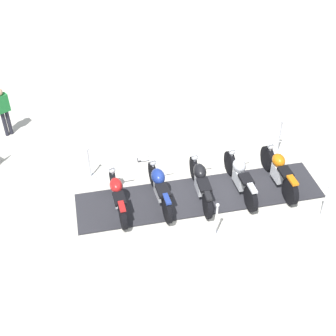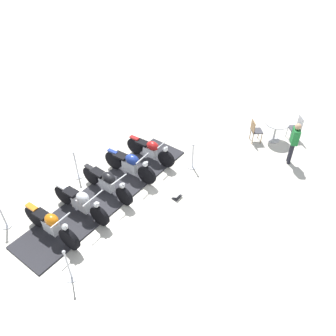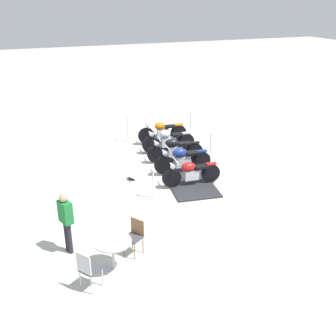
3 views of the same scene
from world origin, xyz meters
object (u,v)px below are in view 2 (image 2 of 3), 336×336
motorcycle_chrome (81,202)px  stanchion_right_rear (193,160)px  stanchion_left_front (3,217)px  info_placard (177,196)px  motorcycle_maroon (151,150)px  stanchion_left_mid (77,169)px  cafe_table (276,127)px  stanchion_right_front (69,269)px  cafe_chair_across_table (296,127)px  motorcycle_black (107,182)px  cafe_chair_near_table (255,130)px  motorcycle_navy (130,164)px  bystander_person (294,140)px  motorcycle_copper (51,225)px

motorcycle_chrome → stanchion_right_rear: 4.16m
stanchion_left_front → info_placard: 5.25m
motorcycle_maroon → info_placard: motorcycle_maroon is taller
stanchion_left_mid → cafe_table: 7.64m
motorcycle_chrome → info_placard: 3.02m
stanchion_right_front → stanchion_left_mid: size_ratio=1.05×
stanchion_right_rear → cafe_chair_across_table: size_ratio=1.03×
motorcycle_maroon → stanchion_right_front: 5.21m
stanchion_left_mid → cafe_chair_across_table: 8.45m
motorcycle_black → stanchion_left_mid: bearing=-178.2°
motorcycle_maroon → stanchion_left_front: (2.18, 4.75, -0.09)m
motorcycle_black → cafe_table: 6.86m
cafe_table → stanchion_left_front: bearing=54.9°
stanchion_left_mid → cafe_chair_across_table: bearing=-135.7°
cafe_table → cafe_chair_near_table: 0.82m
stanchion_right_rear → stanchion_left_front: bearing=54.5°
stanchion_right_front → cafe_table: size_ratio=1.28×
motorcycle_navy → stanchion_left_mid: stanchion_left_mid is taller
stanchion_left_front → cafe_chair_near_table: (-5.09, -7.75, 0.12)m
info_placard → stanchion_left_front: bearing=-39.7°
motorcycle_chrome → cafe_table: 7.86m
cafe_chair_across_table → bystander_person: bearing=61.6°
stanchion_right_front → stanchion_left_mid: 4.03m
cafe_table → motorcycle_copper: bearing=61.6°
motorcycle_maroon → stanchion_right_rear: bearing=20.3°
motorcycle_chrome → cafe_table: (-4.06, -6.73, 0.09)m
stanchion_right_rear → stanchion_left_mid: bearing=35.9°
stanchion_right_front → cafe_chair_near_table: stanchion_right_front is taller
stanchion_left_mid → cafe_chair_near_table: stanchion_left_mid is taller
stanchion_right_front → motorcycle_navy: bearing=-78.5°
motorcycle_copper → cafe_table: 8.89m
motorcycle_black → stanchion_left_front: bearing=-116.0°
motorcycle_copper → bystander_person: bearing=58.9°
info_placard → cafe_chair_across_table: (-2.55, -5.17, 0.51)m
stanchion_left_mid → info_placard: (-3.49, -0.73, -0.29)m
motorcycle_maroon → stanchion_left_front: stanchion_left_front is taller
motorcycle_black → info_placard: (-2.03, -0.94, -0.48)m
motorcycle_navy → stanchion_left_mid: bearing=-146.8°
stanchion_right_front → stanchion_left_front: bearing=-8.3°
motorcycle_maroon → cafe_chair_across_table: motorcycle_maroon is taller
stanchion_left_mid → stanchion_left_front: bearing=81.7°
stanchion_left_front → bystander_person: (-6.63, -7.08, 0.57)m
cafe_chair_near_table → cafe_chair_across_table: (-1.35, -0.94, 0.03)m
motorcycle_navy → motorcycle_maroon: motorcycle_navy is taller
motorcycle_navy → motorcycle_maroon: size_ratio=1.04×
stanchion_left_mid → info_placard: 3.58m
motorcycle_chrome → info_placard: (-2.19, -2.03, -0.46)m
info_placard → motorcycle_maroon: bearing=-117.6°
stanchion_left_front → bystander_person: bearing=-133.1°
cafe_chair_across_table → cafe_chair_near_table: bearing=-0.3°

